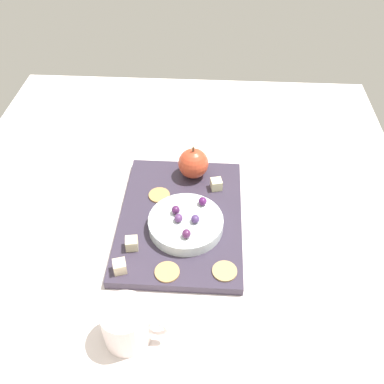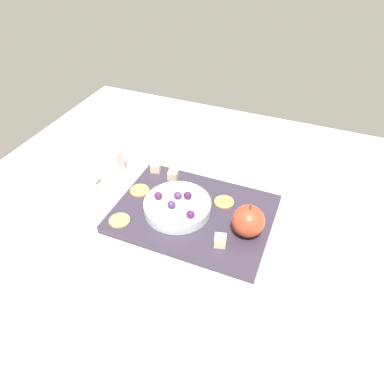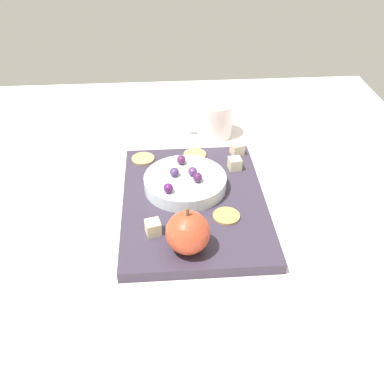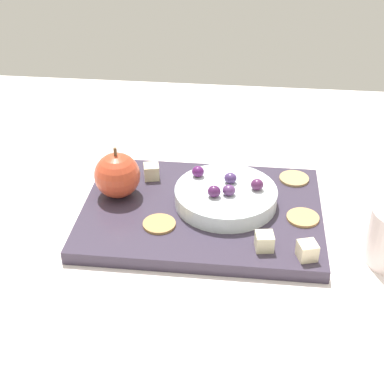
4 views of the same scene
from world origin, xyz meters
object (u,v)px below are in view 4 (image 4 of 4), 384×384
Objects in this scene: serving_dish at (226,196)px; cheese_cube_2 at (151,172)px; cheese_cube_1 at (264,241)px; grape_1 at (230,178)px; grape_2 at (214,192)px; cracker_1 at (303,218)px; grape_4 at (229,190)px; cheese_cube_0 at (307,251)px; cracker_2 at (294,179)px; platter at (202,212)px; cracker_0 at (159,224)px; apple_whole at (117,175)px; grape_0 at (200,172)px; grape_3 at (257,185)px.

serving_dish is 6.46× the size of cheese_cube_2.
grape_1 is (-5.29, 12.21, 2.15)cm from cheese_cube_1.
grape_2 is at bearing -124.91° from serving_dish.
cheese_cube_2 is at bearing 159.74° from cracker_1.
grape_4 is at bearing 23.44° from grape_2.
cracker_1 is at bearing -13.45° from serving_dish.
grape_1 is at bearing 75.00° from serving_dish.
cheese_cube_2 is (-23.78, 17.65, 0.00)cm from cheese_cube_0.
cracker_2 is (22.95, 2.01, -0.99)cm from cheese_cube_2.
cracker_0 is at bearing -137.26° from platter.
apple_whole is 30.65cm from cheese_cube_0.
grape_0 is at bearing 136.63° from cheese_cube_0.
serving_dish is 16.29cm from cheese_cube_0.
grape_4 is (-0.04, -3.39, -0.01)cm from grape_1.
grape_1 is at bearing 89.34° from grape_4.
grape_1 reaches higher than platter.
platter is 9.31cm from grape_3.
grape_4 is at bearing -90.66° from grape_1.
grape_2 is (-13.06, 0.39, 3.23)cm from cracker_1.
cracker_2 reaches higher than platter.
grape_2 reaches higher than cheese_cube_0.
serving_dish is 6.46× the size of cheese_cube_0.
cracker_2 is (27.19, 7.46, -3.30)cm from apple_whole.
grape_2 is at bearing -116.66° from grape_1.
grape_0 is 6.67cm from grape_4.
cracker_0 is at bearing -150.44° from grape_2.
cracker_0 reaches higher than platter.
cheese_cube_1 is 16.99cm from grape_0.
cracker_0 is (-14.91, 3.67, -0.99)cm from cheese_cube_1.
cheese_cube_1 is at bearing -104.63° from cracker_2.
cheese_cube_1 is at bearing -126.75° from cracker_1.
grape_1 reaches higher than cheese_cube_2.
cracker_2 is 14.21cm from grape_4.
cheese_cube_0 is 1.25× the size of grape_2.
serving_dish reaches higher than platter.
cheese_cube_1 is (5.82, -10.25, -0.07)cm from serving_dish.
cheese_cube_0 is 0.50× the size of cracker_2.
grape_4 is at bearing -30.19° from cheese_cube_2.
grape_2 reaches higher than serving_dish.
cheese_cube_2 is at bearing 153.93° from serving_dish.
cracker_1 is 2.48× the size of grape_2.
platter is 4.34cm from serving_dish.
cheese_cube_2 is at bearing 141.94° from grape_2.
apple_whole is 3.68× the size of grape_4.
platter is 7.54× the size of cracker_1.
grape_2 is (7.46, 4.23, 3.23)cm from cracker_0.
grape_4 is (4.76, -4.66, -0.06)cm from grape_0.
cheese_cube_1 reaches higher than cracker_2.
apple_whole reaches higher than serving_dish.
grape_4 is at bearing 173.18° from cracker_1.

